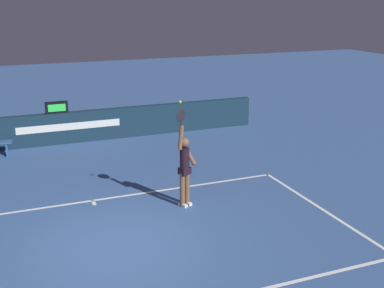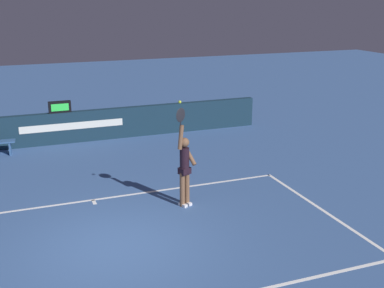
# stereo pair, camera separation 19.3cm
# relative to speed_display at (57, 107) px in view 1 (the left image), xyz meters

# --- Properties ---
(ground_plane) EXTENTS (60.00, 60.00, 0.00)m
(ground_plane) POSITION_rel_speed_display_xyz_m (0.12, -8.07, -1.31)
(ground_plane) COLOR #38598E
(court_lines) EXTENTS (10.33, 5.18, 0.00)m
(court_lines) POSITION_rel_speed_display_xyz_m (0.12, -7.98, -1.31)
(court_lines) COLOR white
(court_lines) RESTS_ON ground
(back_wall) EXTENTS (14.61, 0.26, 1.11)m
(back_wall) POSITION_rel_speed_display_xyz_m (0.12, 0.00, -0.75)
(back_wall) COLOR #142C3D
(back_wall) RESTS_ON ground
(speed_display) EXTENTS (0.76, 0.16, 0.40)m
(speed_display) POSITION_rel_speed_display_xyz_m (0.00, 0.00, 0.00)
(speed_display) COLOR black
(speed_display) RESTS_ON back_wall
(tennis_player) EXTENTS (0.52, 0.44, 2.51)m
(tennis_player) POSITION_rel_speed_display_xyz_m (2.20, -6.60, -0.27)
(tennis_player) COLOR brown
(tennis_player) RESTS_ON ground
(tennis_ball) EXTENTS (0.07, 0.07, 0.07)m
(tennis_ball) POSITION_rel_speed_display_xyz_m (2.00, -6.84, 1.38)
(tennis_ball) COLOR #CDE22C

